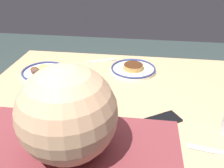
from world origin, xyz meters
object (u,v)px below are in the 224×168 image
object	(u,v)px
plate_center_pancakes	(44,72)
fork_near	(102,61)
coffee_mug	(80,94)
butter_knife	(224,153)
plate_near_main	(133,69)
cell_phone	(162,120)

from	to	relation	value
plate_center_pancakes	fork_near	distance (m)	0.34
coffee_mug	butter_knife	size ratio (longest dim) A/B	0.45
plate_near_main	fork_near	distance (m)	0.22
plate_center_pancakes	fork_near	bearing A→B (deg)	-142.72
plate_near_main	butter_knife	bearing A→B (deg)	120.16
cell_phone	butter_knife	size ratio (longest dim) A/B	0.62
plate_center_pancakes	cell_phone	xyz separation A→B (m)	(-0.61, 0.32, -0.01)
plate_near_main	plate_center_pancakes	world-z (taller)	plate_center_pancakes
plate_near_main	fork_near	bearing A→B (deg)	-29.28
plate_near_main	cell_phone	bearing A→B (deg)	108.06
fork_near	butter_knife	size ratio (longest dim) A/B	0.74
plate_near_main	butter_knife	distance (m)	0.66
coffee_mug	plate_near_main	bearing A→B (deg)	-120.77
coffee_mug	fork_near	size ratio (longest dim) A/B	0.61
plate_center_pancakes	coffee_mug	size ratio (longest dim) A/B	2.27
cell_phone	plate_near_main	bearing A→B (deg)	-104.95
plate_near_main	coffee_mug	xyz separation A→B (m)	(0.21, 0.35, 0.03)
cell_phone	butter_knife	distance (m)	0.24
plate_center_pancakes	cell_phone	size ratio (longest dim) A/B	1.65
fork_near	butter_knife	distance (m)	0.86
fork_near	plate_near_main	bearing A→B (deg)	150.72
plate_near_main	fork_near	size ratio (longest dim) A/B	1.42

